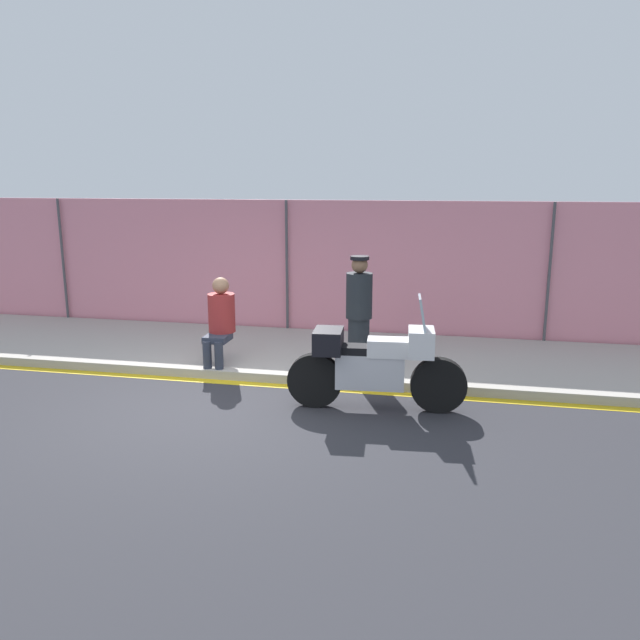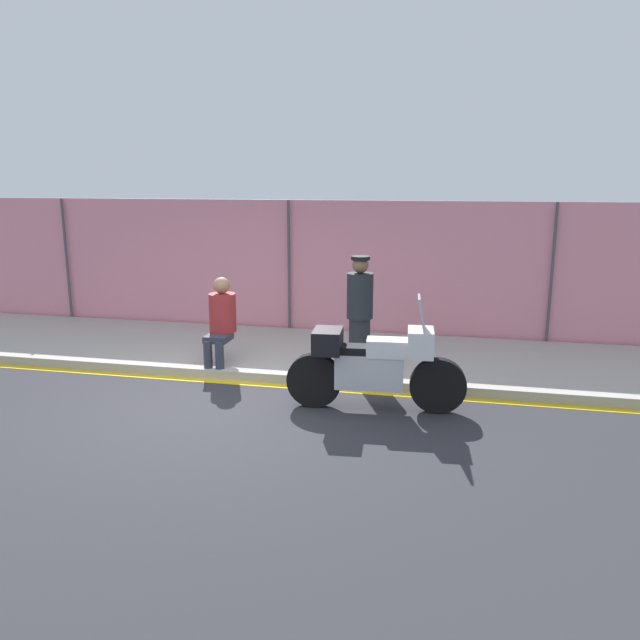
% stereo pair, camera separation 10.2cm
% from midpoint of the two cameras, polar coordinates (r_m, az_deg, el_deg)
% --- Properties ---
extents(ground_plane, '(120.00, 120.00, 0.00)m').
position_cam_midpoint_polar(ground_plane, '(8.23, -10.65, -8.26)').
color(ground_plane, '#2D2D33').
extents(sidewalk, '(34.69, 2.87, 0.14)m').
position_cam_midpoint_polar(sidewalk, '(10.62, -5.18, -2.85)').
color(sidewalk, '#ADA89E').
rests_on(sidewalk, ground_plane).
extents(curb_paint_stripe, '(34.69, 0.18, 0.01)m').
position_cam_midpoint_polar(curb_paint_stripe, '(9.26, -7.90, -5.72)').
color(curb_paint_stripe, gold).
rests_on(curb_paint_stripe, ground_plane).
extents(storefront_fence, '(32.96, 0.17, 2.55)m').
position_cam_midpoint_polar(storefront_fence, '(11.81, -3.17, 4.74)').
color(storefront_fence, pink).
rests_on(storefront_fence, ground_plane).
extents(motorcycle, '(2.31, 0.61, 1.50)m').
position_cam_midpoint_polar(motorcycle, '(8.02, 4.65, -4.03)').
color(motorcycle, black).
rests_on(motorcycle, ground_plane).
extents(officer_standing, '(0.40, 0.40, 1.65)m').
position_cam_midpoint_polar(officer_standing, '(9.58, 3.28, 1.04)').
color(officer_standing, '#1E2328').
rests_on(officer_standing, sidewalk).
extents(person_seated_on_curb, '(0.41, 0.69, 1.32)m').
position_cam_midpoint_polar(person_seated_on_curb, '(9.69, -9.40, 0.33)').
color(person_seated_on_curb, '#2D3342').
rests_on(person_seated_on_curb, sidewalk).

